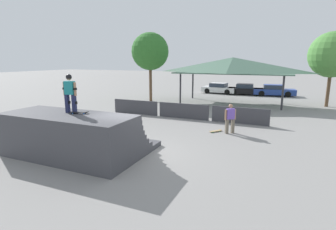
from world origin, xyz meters
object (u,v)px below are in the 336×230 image
object	(u,v)px
skateboard_on_deck	(80,112)
bystander_walking	(230,117)
tree_far_back	(150,52)
parked_car_black	(245,90)
skater_on_deck	(70,91)
tree_beside_pavilion	(333,55)
skateboard_on_ground	(216,131)
parked_car_blue	(274,91)
parked_car_white	(219,88)

from	to	relation	value
skateboard_on_deck	bystander_walking	xyz separation A→B (m)	(5.07, 6.09, -0.98)
tree_far_back	parked_car_black	size ratio (longest dim) A/B	1.58
bystander_walking	tree_far_back	size ratio (longest dim) A/B	0.25
tree_far_back	skater_on_deck	bearing A→B (deg)	-75.23
skater_on_deck	bystander_walking	bearing A→B (deg)	42.12
skateboard_on_deck	bystander_walking	world-z (taller)	skateboard_on_deck
tree_beside_pavilion	tree_far_back	size ratio (longest dim) A/B	0.97
skater_on_deck	skateboard_on_ground	size ratio (longest dim) A/B	2.22
skateboard_on_deck	parked_car_blue	size ratio (longest dim) A/B	0.17
skateboard_on_deck	skateboard_on_ground	xyz separation A→B (m)	(4.32, 6.07, -1.84)
skateboard_on_ground	tree_far_back	size ratio (longest dim) A/B	0.11
parked_car_black	parked_car_blue	size ratio (longest dim) A/B	0.90
skater_on_deck	parked_car_blue	distance (m)	24.90
tree_beside_pavilion	skater_on_deck	bearing A→B (deg)	-122.88
skateboard_on_ground	tree_far_back	xyz separation A→B (m)	(-8.65, 8.71, 4.75)
tree_beside_pavilion	skateboard_on_ground	bearing A→B (deg)	-119.98
skateboard_on_ground	parked_car_blue	size ratio (longest dim) A/B	0.16
bystander_walking	parked_car_white	distance (m)	18.07
tree_beside_pavilion	parked_car_blue	bearing A→B (deg)	128.74
skateboard_on_ground	tree_beside_pavilion	size ratio (longest dim) A/B	0.11
parked_car_blue	bystander_walking	bearing A→B (deg)	-102.97
skater_on_deck	skateboard_on_ground	world-z (taller)	skater_on_deck
skateboard_on_deck	skateboard_on_ground	size ratio (longest dim) A/B	1.07
tree_far_back	parked_car_white	xyz separation A→B (m)	(4.87, 8.80, -4.20)
skateboard_on_deck	skateboard_on_ground	world-z (taller)	skateboard_on_deck
skateboard_on_ground	skater_on_deck	bearing A→B (deg)	-178.18
parked_car_white	parked_car_black	size ratio (longest dim) A/B	1.02
skateboard_on_ground	parked_car_white	world-z (taller)	parked_car_white
bystander_walking	parked_car_blue	bearing A→B (deg)	-132.66
skater_on_deck	tree_beside_pavilion	xyz separation A→B (m)	(11.70, 18.11, 1.68)
tree_beside_pavilion	parked_car_blue	xyz separation A→B (m)	(-4.52, 5.63, -3.84)
parked_car_white	parked_car_blue	distance (m)	6.22
skateboard_on_deck	skateboard_on_ground	distance (m)	7.67
parked_car_black	parked_car_white	bearing A→B (deg)	176.66
skater_on_deck	tree_far_back	distance (m)	15.42
skateboard_on_deck	parked_car_white	distance (m)	23.63
skateboard_on_deck	tree_far_back	xyz separation A→B (m)	(-4.34, 14.78, 2.90)
skateboard_on_deck	bystander_walking	bearing A→B (deg)	28.67
skater_on_deck	parked_car_white	distance (m)	23.70
parked_car_blue	skateboard_on_deck	bearing A→B (deg)	-113.42
tree_beside_pavilion	parked_car_blue	distance (m)	8.18
parked_car_blue	parked_car_black	bearing A→B (deg)	175.30
tree_beside_pavilion	skateboard_on_deck	bearing A→B (deg)	-121.87
skater_on_deck	parked_car_black	bearing A→B (deg)	74.47
skater_on_deck	skateboard_on_deck	bearing A→B (deg)	-6.34
skateboard_on_ground	parked_car_black	world-z (taller)	parked_car_black
skater_on_deck	bystander_walking	world-z (taller)	skater_on_deck
skateboard_on_ground	parked_car_blue	xyz separation A→B (m)	(2.43, 17.67, 0.54)
parked_car_blue	parked_car_white	bearing A→B (deg)	173.91
tree_far_back	skateboard_on_ground	bearing A→B (deg)	-45.19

